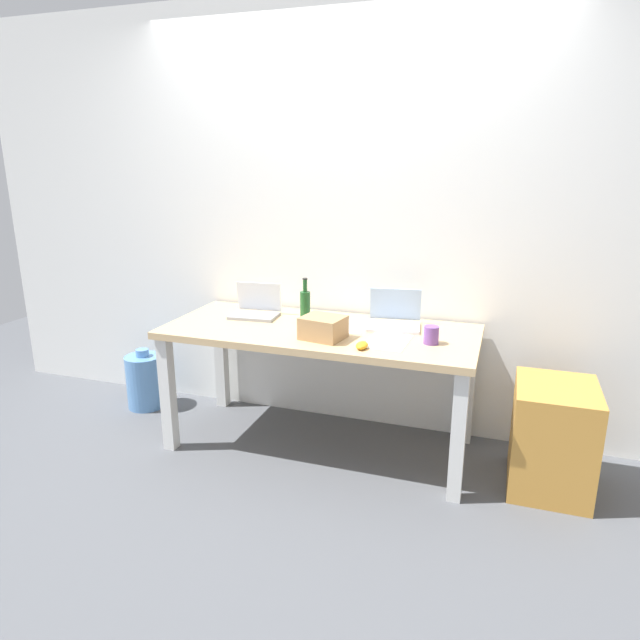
{
  "coord_description": "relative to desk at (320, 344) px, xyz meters",
  "views": [
    {
      "loc": [
        0.98,
        -2.9,
        1.66
      ],
      "look_at": [
        0.0,
        0.0,
        0.79
      ],
      "focal_mm": 31.42,
      "sensor_mm": 36.0,
      "label": 1
    }
  ],
  "objects": [
    {
      "name": "computer_mouse",
      "position": [
        0.32,
        -0.27,
        0.11
      ],
      "size": [
        0.06,
        0.1,
        0.03
      ],
      "primitive_type": "ellipsoid",
      "rotation": [
        0.0,
        0.0,
        0.01
      ],
      "color": "gold",
      "rests_on": "desk"
    },
    {
      "name": "ground_plane",
      "position": [
        0.0,
        0.0,
        -0.64
      ],
      "size": [
        8.0,
        8.0,
        0.0
      ],
      "primitive_type": "plane",
      "color": "#515459"
    },
    {
      "name": "laptop_right",
      "position": [
        0.39,
        0.18,
        0.14
      ],
      "size": [
        0.33,
        0.29,
        0.21
      ],
      "color": "silver",
      "rests_on": "desk"
    },
    {
      "name": "coffee_mug",
      "position": [
        0.64,
        -0.08,
        0.14
      ],
      "size": [
        0.08,
        0.08,
        0.09
      ],
      "primitive_type": "cylinder",
      "color": "#724799",
      "rests_on": "desk"
    },
    {
      "name": "paper_sheet_front_right",
      "position": [
        0.42,
        -0.11,
        0.09
      ],
      "size": [
        0.22,
        0.3,
        0.0
      ],
      "primitive_type": "cube",
      "rotation": [
        0.0,
        0.0,
        -0.04
      ],
      "color": "white",
      "rests_on": "desk"
    },
    {
      "name": "water_cooler_jug",
      "position": [
        -1.33,
        0.13,
        -0.45
      ],
      "size": [
        0.25,
        0.25,
        0.42
      ],
      "color": "#598CC6",
      "rests_on": "ground"
    },
    {
      "name": "paper_sheet_center",
      "position": [
        0.02,
        -0.05,
        0.09
      ],
      "size": [
        0.32,
        0.36,
        0.0
      ],
      "primitive_type": "cube",
      "rotation": [
        0.0,
        0.0,
        0.48
      ],
      "color": "white",
      "rests_on": "desk"
    },
    {
      "name": "laptop_left",
      "position": [
        -0.46,
        0.13,
        0.14
      ],
      "size": [
        0.3,
        0.24,
        0.2
      ],
      "color": "gray",
      "rests_on": "desk"
    },
    {
      "name": "paper_sheet_near_back",
      "position": [
        0.1,
        0.08,
        0.09
      ],
      "size": [
        0.29,
        0.35,
        0.0
      ],
      "primitive_type": "cube",
      "rotation": [
        0.0,
        0.0,
        0.32
      ],
      "color": "white",
      "rests_on": "desk"
    },
    {
      "name": "desk",
      "position": [
        0.0,
        0.0,
        0.0
      ],
      "size": [
        1.78,
        0.77,
        0.74
      ],
      "color": "tan",
      "rests_on": "ground"
    },
    {
      "name": "cardboard_box",
      "position": [
        0.08,
        -0.17,
        0.15
      ],
      "size": [
        0.25,
        0.22,
        0.12
      ],
      "primitive_type": "cube",
      "rotation": [
        0.0,
        0.0,
        -0.18
      ],
      "color": "tan",
      "rests_on": "desk"
    },
    {
      "name": "beer_bottle",
      "position": [
        -0.12,
        0.07,
        0.2
      ],
      "size": [
        0.06,
        0.06,
        0.27
      ],
      "color": "#1E5123",
      "rests_on": "desk"
    },
    {
      "name": "back_wall",
      "position": [
        0.0,
        0.45,
        0.66
      ],
      "size": [
        5.2,
        0.08,
        2.6
      ],
      "primitive_type": "cube",
      "color": "white",
      "rests_on": "ground"
    },
    {
      "name": "filing_cabinet",
      "position": [
        1.28,
        -0.04,
        -0.36
      ],
      "size": [
        0.4,
        0.48,
        0.57
      ],
      "primitive_type": "cube",
      "color": "#C68938",
      "rests_on": "ground"
    }
  ]
}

